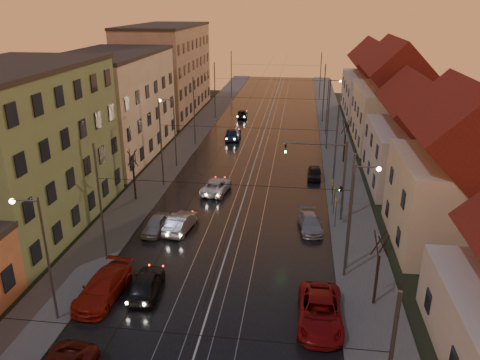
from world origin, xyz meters
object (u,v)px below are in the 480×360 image
at_px(driving_car_0, 146,283).
at_px(driving_car_3, 233,134).
at_px(street_lamp_1, 356,207).
at_px(driving_car_4, 242,114).
at_px(traffic_light_mast, 333,171).
at_px(parked_right_2, 314,173).
at_px(street_lamp_2, 172,126).
at_px(driving_car_2, 216,186).
at_px(driving_car_1, 181,222).
at_px(parked_right_0, 320,312).
at_px(parked_left_2, 103,287).
at_px(parked_left_3, 156,225).
at_px(street_lamp_3, 330,102).
at_px(street_lamp_0, 41,248).
at_px(parked_right_1, 310,223).

xyz_separation_m(driving_car_0, driving_car_3, (0.34, 37.16, -0.03)).
height_order(street_lamp_1, driving_car_4, street_lamp_1).
relative_size(traffic_light_mast, driving_car_0, 1.62).
bearing_deg(parked_right_2, street_lamp_2, 175.11).
distance_m(street_lamp_2, driving_car_2, 10.22).
bearing_deg(traffic_light_mast, driving_car_1, -164.00).
xyz_separation_m(driving_car_0, parked_right_0, (11.14, -1.64, 0.03)).
distance_m(traffic_light_mast, driving_car_0, 18.05).
bearing_deg(traffic_light_mast, street_lamp_2, 144.93).
height_order(driving_car_1, driving_car_2, driving_car_1).
xyz_separation_m(street_lamp_2, parked_left_2, (2.17, -25.48, -4.10)).
relative_size(traffic_light_mast, parked_right_0, 1.27).
xyz_separation_m(parked_left_2, parked_left_3, (0.58, 9.46, -0.14)).
relative_size(driving_car_3, parked_right_0, 0.89).
height_order(street_lamp_1, driving_car_2, street_lamp_1).
relative_size(street_lamp_1, street_lamp_3, 1.00).
distance_m(street_lamp_1, driving_car_2, 18.24).
distance_m(street_lamp_0, parked_left_3, 13.00).
bearing_deg(driving_car_2, street_lamp_0, 80.27).
relative_size(driving_car_1, parked_right_0, 0.80).
relative_size(driving_car_3, parked_left_3, 1.33).
height_order(traffic_light_mast, driving_car_4, traffic_light_mast).
relative_size(parked_left_2, parked_right_1, 1.27).
height_order(driving_car_1, parked_right_2, driving_car_1).
bearing_deg(parked_left_2, parked_right_0, 1.81).
distance_m(street_lamp_3, driving_car_0, 42.95).
bearing_deg(parked_right_2, parked_right_1, -91.33).
bearing_deg(street_lamp_0, parked_right_1, 42.27).
xyz_separation_m(driving_car_1, parked_left_2, (-2.57, -9.94, 0.04)).
height_order(street_lamp_0, street_lamp_3, same).
relative_size(street_lamp_2, parked_left_3, 2.12).
relative_size(street_lamp_2, driving_car_0, 1.80).
height_order(driving_car_3, parked_left_2, parked_left_2).
distance_m(street_lamp_1, parked_right_2, 18.88).
distance_m(driving_car_2, parked_left_2, 18.98).
xyz_separation_m(street_lamp_2, parked_left_3, (2.75, -16.02, -4.24)).
xyz_separation_m(street_lamp_0, traffic_light_mast, (17.10, 16.00, -0.29)).
relative_size(street_lamp_1, driving_car_3, 1.59).
bearing_deg(driving_car_4, street_lamp_3, 140.17).
xyz_separation_m(street_lamp_1, parked_right_0, (-2.33, -6.21, -4.10)).
xyz_separation_m(driving_car_4, parked_left_3, (-2.06, -41.14, -0.06)).
distance_m(street_lamp_3, parked_left_3, 35.81).
xyz_separation_m(driving_car_1, parked_right_1, (10.68, 1.57, -0.12)).
relative_size(street_lamp_1, traffic_light_mast, 1.11).
xyz_separation_m(driving_car_3, parked_right_2, (10.92, -14.33, -0.12)).
xyz_separation_m(street_lamp_3, driving_car_0, (-13.48, -40.58, -4.13)).
xyz_separation_m(traffic_light_mast, parked_right_1, (-1.68, -1.98, -3.98)).
distance_m(driving_car_3, parked_right_0, 40.28).
bearing_deg(parked_right_2, parked_right_0, -88.94).
distance_m(driving_car_4, parked_left_2, 50.67).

